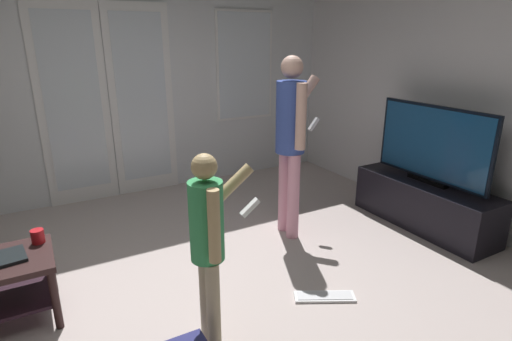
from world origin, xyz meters
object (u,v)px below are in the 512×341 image
(loose_keyboard, at_px, (325,297))
(cup_near_edge, at_px, (38,236))
(person_adult, at_px, (291,132))
(person_child, at_px, (209,237))
(tv_stand, at_px, (424,204))
(flat_screen_tv, at_px, (432,144))

(loose_keyboard, xyz_separation_m, cup_near_edge, (-1.75, 0.97, 0.49))
(person_adult, bearing_deg, loose_keyboard, -109.41)
(person_child, relative_size, loose_keyboard, 2.72)
(tv_stand, xyz_separation_m, flat_screen_tv, (-0.00, 0.00, 0.61))
(tv_stand, height_order, loose_keyboard, tv_stand)
(tv_stand, height_order, cup_near_edge, cup_near_edge)
(person_adult, relative_size, loose_keyboard, 3.69)
(person_adult, height_order, person_child, person_adult)
(loose_keyboard, distance_m, cup_near_edge, 2.06)
(tv_stand, height_order, person_child, person_child)
(person_child, xyz_separation_m, loose_keyboard, (0.89, 0.02, -0.72))
(flat_screen_tv, relative_size, person_child, 0.99)
(tv_stand, distance_m, flat_screen_tv, 0.61)
(flat_screen_tv, bearing_deg, cup_near_edge, 171.68)
(person_adult, distance_m, cup_near_edge, 2.15)
(cup_near_edge, bearing_deg, tv_stand, -8.37)
(loose_keyboard, bearing_deg, flat_screen_tv, 16.49)
(person_adult, relative_size, person_child, 1.36)
(person_child, xyz_separation_m, cup_near_edge, (-0.86, 0.99, -0.23))
(flat_screen_tv, relative_size, person_adult, 0.73)
(person_adult, bearing_deg, tv_stand, -22.62)
(person_adult, distance_m, loose_keyboard, 1.44)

